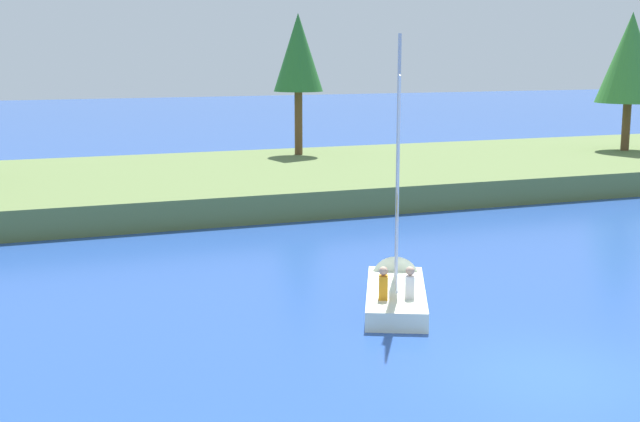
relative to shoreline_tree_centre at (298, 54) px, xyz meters
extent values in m
plane|color=#234793|center=(-4.33, -26.33, -5.77)|extent=(200.00, 200.00, 0.00)
cube|color=#5B703D|center=(-4.33, -4.10, -5.26)|extent=(80.00, 13.47, 1.02)
cylinder|color=brown|center=(0.00, 0.00, -3.25)|extent=(0.37, 0.37, 3.00)
cone|color=#286B2D|center=(0.00, 0.00, 0.07)|extent=(2.34, 2.34, 3.64)
cylinder|color=brown|center=(15.80, -4.20, -3.57)|extent=(0.41, 0.41, 2.37)
cone|color=#387F33|center=(15.80, -4.20, -0.18)|extent=(3.21, 3.21, 4.39)
cube|color=silver|center=(-5.10, -21.21, -5.55)|extent=(2.94, 4.22, 0.44)
cone|color=silver|center=(-4.24, -19.39, -5.55)|extent=(1.53, 1.43, 1.21)
cylinder|color=#B7B7BC|center=(-4.93, -20.84, -2.41)|extent=(0.08, 0.08, 5.84)
cube|color=white|center=(-5.26, -21.54, -2.74)|extent=(0.69, 1.41, 4.69)
cube|color=orange|center=(-5.26, -21.54, -3.27)|extent=(0.63, 1.27, 0.56)
cube|color=white|center=(-4.68, -20.32, -3.49)|extent=(0.43, 0.87, 3.30)
cylinder|color=#B7B7BC|center=(-5.26, -21.54, -5.11)|extent=(0.71, 1.42, 0.06)
cube|color=silver|center=(-5.17, -22.05, -5.08)|extent=(0.30, 0.34, 0.51)
sphere|color=tan|center=(-5.17, -22.05, -4.72)|extent=(0.20, 0.20, 0.20)
cube|color=orange|center=(-5.77, -21.94, -5.07)|extent=(0.30, 0.34, 0.54)
sphere|color=tan|center=(-5.77, -21.94, -4.69)|extent=(0.20, 0.20, 0.20)
camera|label=1|loc=(-13.70, -38.73, 0.10)|focal=48.31mm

